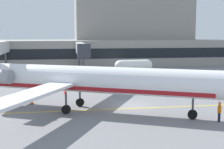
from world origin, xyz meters
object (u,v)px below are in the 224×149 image
Objects in this scene: baggage_tug at (100,81)px; marshaller at (219,111)px; regional_jet at (81,79)px; fuel_tank at (134,66)px.

marshaller is (8.32, -20.90, 0.06)m from baggage_tug.
fuel_tank is at bearing 67.25° from regional_jet.
regional_jet reaches higher than baggage_tug.
regional_jet is 9.28× the size of baggage_tug.
marshaller is (12.26, -6.37, -2.36)m from regional_jet.
fuel_tank is 4.28× the size of marshaller.
regional_jet reaches higher than marshaller.
fuel_tank is (8.98, 16.27, 0.60)m from baggage_tug.
marshaller is at bearing -91.01° from fuel_tank.
regional_jet is at bearing -105.17° from baggage_tug.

